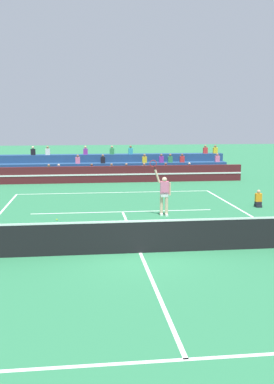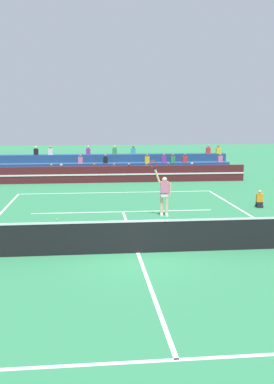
% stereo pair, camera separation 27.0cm
% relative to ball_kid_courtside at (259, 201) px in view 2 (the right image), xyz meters
% --- Properties ---
extents(ground_plane, '(120.00, 120.00, 0.00)m').
position_rel_ball_kid_courtside_xyz_m(ground_plane, '(-6.58, -6.77, -0.33)').
color(ground_plane, '#2D7A4C').
extents(court_lines, '(11.10, 23.90, 0.01)m').
position_rel_ball_kid_courtside_xyz_m(court_lines, '(-6.58, -6.77, -0.33)').
color(court_lines, white).
rests_on(court_lines, ground).
extents(tennis_net, '(12.00, 0.10, 1.10)m').
position_rel_ball_kid_courtside_xyz_m(tennis_net, '(-6.58, -6.77, 0.21)').
color(tennis_net, slate).
rests_on(tennis_net, ground).
extents(sponsor_banner_wall, '(18.00, 0.26, 1.10)m').
position_rel_ball_kid_courtside_xyz_m(sponsor_banner_wall, '(-6.58, 9.31, 0.22)').
color(sponsor_banner_wall, '#51191E').
rests_on(sponsor_banner_wall, ground).
extents(bleacher_stand, '(17.18, 2.85, 2.28)m').
position_rel_ball_kid_courtside_xyz_m(bleacher_stand, '(-6.57, 11.84, 0.32)').
color(bleacher_stand, navy).
rests_on(bleacher_stand, ground).
extents(ball_kid_courtside, '(0.30, 0.36, 0.84)m').
position_rel_ball_kid_courtside_xyz_m(ball_kid_courtside, '(0.00, 0.00, 0.00)').
color(ball_kid_courtside, black).
rests_on(ball_kid_courtside, ground).
extents(tennis_player, '(0.98, 0.36, 2.49)m').
position_rel_ball_kid_courtside_xyz_m(tennis_player, '(-4.86, -1.37, 0.66)').
color(tennis_player, beige).
rests_on(tennis_player, ground).
extents(tennis_ball, '(0.07, 0.07, 0.07)m').
position_rel_ball_kid_courtside_xyz_m(tennis_ball, '(-9.47, -1.77, -0.30)').
color(tennis_ball, '#C6DB33').
rests_on(tennis_ball, ground).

